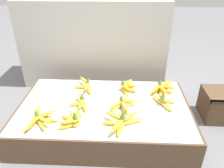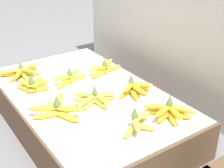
{
  "view_description": "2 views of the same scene",
  "coord_description": "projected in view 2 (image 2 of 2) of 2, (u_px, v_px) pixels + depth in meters",
  "views": [
    {
      "loc": [
        0.12,
        -1.27,
        1.09
      ],
      "look_at": [
        0.05,
        0.07,
        0.34
      ],
      "focal_mm": 35.0,
      "sensor_mm": 36.0,
      "label": 1
    },
    {
      "loc": [
        1.29,
        -0.71,
        0.99
      ],
      "look_at": [
        0.14,
        0.08,
        0.29
      ],
      "focal_mm": 50.0,
      "sensor_mm": 36.0,
      "label": 2
    }
  ],
  "objects": [
    {
      "name": "banana_bunch_middle_right",
      "position": [
        138.0,
        122.0,
        1.35
      ],
      "size": [
        0.15,
        0.2,
        0.1
      ],
      "color": "gold",
      "rests_on": "display_platform"
    },
    {
      "name": "banana_bunch_front_midright",
      "position": [
        58.0,
        109.0,
        1.45
      ],
      "size": [
        0.25,
        0.25,
        0.11
      ],
      "color": "gold",
      "rests_on": "display_platform"
    },
    {
      "name": "banana_bunch_middle_midleft",
      "position": [
        69.0,
        77.0,
        1.76
      ],
      "size": [
        0.15,
        0.22,
        0.1
      ],
      "color": "yellow",
      "rests_on": "display_platform"
    },
    {
      "name": "back_vendor_table",
      "position": [
        176.0,
        26.0,
        2.09
      ],
      "size": [
        1.35,
        0.48,
        0.81
      ],
      "color": "beige",
      "rests_on": "ground_plane"
    },
    {
      "name": "display_platform",
      "position": [
        85.0,
        109.0,
        1.71
      ],
      "size": [
        1.2,
        0.73,
        0.21
      ],
      "color": "brown",
      "rests_on": "ground_plane"
    },
    {
      "name": "banana_bunch_back_right",
      "position": [
        169.0,
        112.0,
        1.43
      ],
      "size": [
        0.2,
        0.19,
        0.1
      ],
      "color": "gold",
      "rests_on": "display_platform"
    },
    {
      "name": "banana_bunch_middle_midright",
      "position": [
        95.0,
        99.0,
        1.54
      ],
      "size": [
        0.21,
        0.23,
        0.09
      ],
      "color": "#DBCC4C",
      "rests_on": "display_platform"
    },
    {
      "name": "banana_bunch_back_midleft",
      "position": [
        104.0,
        68.0,
        1.88
      ],
      "size": [
        0.15,
        0.25,
        0.1
      ],
      "color": "gold",
      "rests_on": "display_platform"
    },
    {
      "name": "ground_plane",
      "position": [
        86.0,
        125.0,
        1.76
      ],
      "size": [
        10.0,
        10.0,
        0.0
      ],
      "primitive_type": "plane",
      "color": "slate"
    },
    {
      "name": "banana_bunch_front_midleft",
      "position": [
        33.0,
        85.0,
        1.67
      ],
      "size": [
        0.14,
        0.16,
        0.11
      ],
      "color": "gold",
      "rests_on": "display_platform"
    },
    {
      "name": "banana_bunch_back_midright",
      "position": [
        134.0,
        89.0,
        1.64
      ],
      "size": [
        0.14,
        0.21,
        0.1
      ],
      "color": "gold",
      "rests_on": "display_platform"
    },
    {
      "name": "banana_bunch_front_left",
      "position": [
        22.0,
        72.0,
        1.84
      ],
      "size": [
        0.2,
        0.25,
        0.09
      ],
      "color": "gold",
      "rests_on": "display_platform"
    }
  ]
}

